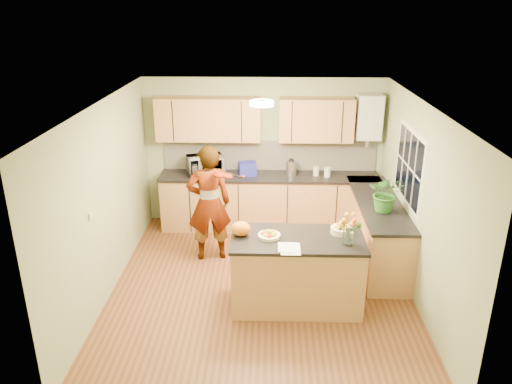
{
  "coord_description": "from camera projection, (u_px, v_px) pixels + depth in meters",
  "views": [
    {
      "loc": [
        0.11,
        -5.88,
        3.66
      ],
      "look_at": [
        -0.08,
        0.5,
        1.2
      ],
      "focal_mm": 35.0,
      "sensor_mm": 36.0,
      "label": 1
    }
  ],
  "objects": [
    {
      "name": "window_right",
      "position": [
        409.0,
        167.0,
        6.76
      ],
      "size": [
        0.01,
        1.3,
        1.05
      ],
      "color": "silver",
      "rests_on": "wall_right"
    },
    {
      "name": "floor",
      "position": [
        261.0,
        287.0,
        6.81
      ],
      "size": [
        4.5,
        4.5,
        0.0
      ],
      "primitive_type": "plane",
      "color": "#543318",
      "rests_on": "ground"
    },
    {
      "name": "potted_plant",
      "position": [
        387.0,
        193.0,
        6.78
      ],
      "size": [
        0.57,
        0.52,
        0.53
      ],
      "primitive_type": "imported",
      "rotation": [
        0.0,
        0.0,
        -0.25
      ],
      "color": "#2E6D24",
      "rests_on": "right_counter"
    },
    {
      "name": "violin",
      "position": [
        220.0,
        174.0,
        6.89
      ],
      "size": [
        0.59,
        0.52,
        0.15
      ],
      "primitive_type": null,
      "rotation": [
        0.17,
        0.0,
        -0.61
      ],
      "color": "#4E0D04",
      "rests_on": "violinist"
    },
    {
      "name": "microwave",
      "position": [
        206.0,
        165.0,
        8.28
      ],
      "size": [
        0.68,
        0.58,
        0.32
      ],
      "primitive_type": "imported",
      "rotation": [
        0.0,
        0.0,
        0.39
      ],
      "color": "silver",
      "rests_on": "back_counter"
    },
    {
      "name": "wall_right",
      "position": [
        419.0,
        204.0,
        6.3
      ],
      "size": [
        0.02,
        4.5,
        2.5
      ],
      "primitive_type": "cube",
      "color": "#8D9D70",
      "rests_on": "floor"
    },
    {
      "name": "fruit_dish",
      "position": [
        269.0,
        234.0,
        6.1
      ],
      "size": [
        0.28,
        0.28,
        0.1
      ],
      "color": "beige",
      "rests_on": "peninsula_island"
    },
    {
      "name": "ceiling_lamp",
      "position": [
        262.0,
        103.0,
        6.2
      ],
      "size": [
        0.3,
        0.3,
        0.07
      ],
      "color": "#FFEABF",
      "rests_on": "ceiling"
    },
    {
      "name": "peninsula_island",
      "position": [
        297.0,
        271.0,
        6.27
      ],
      "size": [
        1.64,
        0.84,
        0.94
      ],
      "color": "#A87743",
      "rests_on": "floor"
    },
    {
      "name": "flower_vase",
      "position": [
        351.0,
        223.0,
        5.82
      ],
      "size": [
        0.24,
        0.24,
        0.44
      ],
      "rotation": [
        0.0,
        0.0,
        -0.35
      ],
      "color": "silver",
      "rests_on": "peninsula_island"
    },
    {
      "name": "blue_box",
      "position": [
        247.0,
        169.0,
        8.25
      ],
      "size": [
        0.31,
        0.25,
        0.22
      ],
      "primitive_type": "cube",
      "rotation": [
        0.0,
        0.0,
        0.19
      ],
      "color": "navy",
      "rests_on": "back_counter"
    },
    {
      "name": "ceiling",
      "position": [
        261.0,
        105.0,
        5.91
      ],
      "size": [
        4.0,
        4.5,
        0.02
      ],
      "primitive_type": "cube",
      "color": "white",
      "rests_on": "wall_back"
    },
    {
      "name": "splashback",
      "position": [
        269.0,
        155.0,
        8.46
      ],
      "size": [
        3.6,
        0.02,
        0.52
      ],
      "primitive_type": "cube",
      "color": "beige",
      "rests_on": "back_counter"
    },
    {
      "name": "papers",
      "position": [
        290.0,
        249.0,
        5.83
      ],
      "size": [
        0.23,
        0.31,
        0.01
      ],
      "primitive_type": "cube",
      "color": "white",
      "rests_on": "peninsula_island"
    },
    {
      "name": "jar_white",
      "position": [
        327.0,
        172.0,
        8.18
      ],
      "size": [
        0.13,
        0.13,
        0.16
      ],
      "primitive_type": "cylinder",
      "rotation": [
        0.0,
        0.0,
        -0.38
      ],
      "color": "silver",
      "rests_on": "back_counter"
    },
    {
      "name": "orange_bowl",
      "position": [
        341.0,
        228.0,
        6.21
      ],
      "size": [
        0.27,
        0.27,
        0.16
      ],
      "color": "beige",
      "rests_on": "peninsula_island"
    },
    {
      "name": "back_counter",
      "position": [
        269.0,
        201.0,
        8.45
      ],
      "size": [
        3.64,
        0.62,
        0.94
      ],
      "color": "#A87743",
      "rests_on": "floor"
    },
    {
      "name": "right_counter",
      "position": [
        376.0,
        230.0,
        7.39
      ],
      "size": [
        0.62,
        2.24,
        0.94
      ],
      "color": "#A87743",
      "rests_on": "floor"
    },
    {
      "name": "boiler",
      "position": [
        369.0,
        117.0,
        8.03
      ],
      "size": [
        0.4,
        0.3,
        0.86
      ],
      "color": "silver",
      "rests_on": "wall_back"
    },
    {
      "name": "kettle",
      "position": [
        291.0,
        167.0,
        8.25
      ],
      "size": [
        0.18,
        0.18,
        0.33
      ],
      "rotation": [
        0.0,
        0.0,
        -0.33
      ],
      "color": "#B2B3B7",
      "rests_on": "back_counter"
    },
    {
      "name": "jar_cream",
      "position": [
        316.0,
        171.0,
        8.25
      ],
      "size": [
        0.12,
        0.12,
        0.15
      ],
      "primitive_type": "cylinder",
      "rotation": [
        0.0,
        0.0,
        0.34
      ],
      "color": "beige",
      "rests_on": "back_counter"
    },
    {
      "name": "upper_cabinets",
      "position": [
        253.0,
        119.0,
        8.09
      ],
      "size": [
        3.2,
        0.34,
        0.7
      ],
      "color": "#A87743",
      "rests_on": "wall_back"
    },
    {
      "name": "wall_left",
      "position": [
        106.0,
        201.0,
        6.41
      ],
      "size": [
        0.02,
        4.5,
        2.5
      ],
      "primitive_type": "cube",
      "color": "#8D9D70",
      "rests_on": "floor"
    },
    {
      "name": "violinist",
      "position": [
        209.0,
        203.0,
        7.29
      ],
      "size": [
        0.72,
        0.54,
        1.76
      ],
      "primitive_type": "imported",
      "rotation": [
        0.0,
        0.0,
        3.35
      ],
      "color": "#D6A983",
      "rests_on": "floor"
    },
    {
      "name": "wall_back",
      "position": [
        264.0,
        152.0,
        8.46
      ],
      "size": [
        4.0,
        0.02,
        2.5
      ],
      "primitive_type": "cube",
      "color": "#8D9D70",
      "rests_on": "floor"
    },
    {
      "name": "light_switch",
      "position": [
        91.0,
        216.0,
        5.83
      ],
      "size": [
        0.02,
        0.09,
        0.09
      ],
      "primitive_type": "cube",
      "color": "silver",
      "rests_on": "wall_left"
    },
    {
      "name": "wall_front",
      "position": [
        256.0,
        302.0,
        4.26
      ],
      "size": [
        4.0,
        0.02,
        2.5
      ],
      "primitive_type": "cube",
      "color": "#8D9D70",
      "rests_on": "floor"
    },
    {
      "name": "orange_bag",
      "position": [
        241.0,
        229.0,
        6.14
      ],
      "size": [
        0.27,
        0.24,
        0.18
      ],
      "primitive_type": "ellipsoid",
      "rotation": [
        0.0,
        0.0,
        -0.19
      ],
      "color": "orange",
      "rests_on": "peninsula_island"
    }
  ]
}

